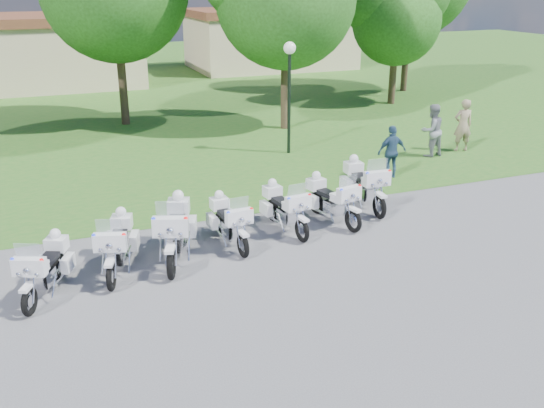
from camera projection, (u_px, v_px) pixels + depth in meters
name	position (u px, v px, depth m)	size (l,w,h in m)	color
ground	(301.00, 257.00, 14.27)	(100.00, 100.00, 0.00)	#57575C
grass_lawn	(124.00, 83.00, 37.77)	(100.00, 48.00, 0.01)	#296620
motorcycle_0	(46.00, 267.00, 12.45)	(1.24, 1.97, 1.42)	black
motorcycle_1	(118.00, 244.00, 13.42)	(1.17, 2.19, 1.52)	black
motorcycle_2	(176.00, 229.00, 13.99)	(1.36, 2.44, 1.71)	black
motorcycle_3	(229.00, 221.00, 14.80)	(0.76, 2.13, 1.43)	black
motorcycle_4	(284.00, 207.00, 15.63)	(0.85, 2.16, 1.45)	black
motorcycle_5	(331.00, 199.00, 16.17)	(0.99, 2.19, 1.49)	black
motorcycle_6	(364.00, 184.00, 17.21)	(0.89, 2.42, 1.62)	black
lamp_post	(289.00, 70.00, 21.61)	(0.44, 0.44, 4.06)	black
tree_3	(396.00, 12.00, 29.98)	(5.18, 4.42, 6.91)	#38281C
building_west	(16.00, 51.00, 35.84)	(14.56, 8.32, 4.10)	#C0B18A
building_east	(270.00, 38.00, 43.44)	(11.44, 7.28, 4.10)	#C0B18A
bystander_a	(463.00, 126.00, 22.61)	(0.72, 0.47, 1.97)	gray
bystander_b	(432.00, 131.00, 21.96)	(0.93, 0.73, 1.92)	gray
bystander_c	(392.00, 152.00, 19.61)	(1.02, 0.42, 1.73)	#2C4C6B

